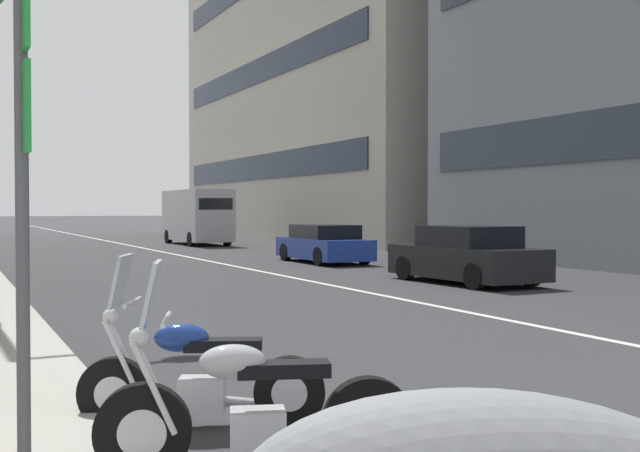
{
  "coord_description": "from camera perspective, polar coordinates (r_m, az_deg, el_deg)",
  "views": [
    {
      "loc": [
        -2.75,
        8.33,
        1.84
      ],
      "look_at": [
        10.37,
        1.92,
        1.51
      ],
      "focal_mm": 43.21,
      "sensor_mm": 36.0,
      "label": 1
    }
  ],
  "objects": [
    {
      "name": "lane_centre_stripe",
      "position": [
        38.7,
        -13.6,
        -1.47
      ],
      "size": [
        110.0,
        0.16,
        0.01
      ],
      "primitive_type": "cube",
      "color": "silver",
      "rests_on": "ground"
    },
    {
      "name": "motorcycle_nearest_camera",
      "position": [
        5.47,
        -5.09,
        -13.48
      ],
      "size": [
        0.9,
        2.13,
        1.49
      ],
      "rotation": [
        0.0,
        0.0,
        1.24
      ],
      "color": "black",
      "rests_on": "ground"
    },
    {
      "name": "motorcycle_far_end_row",
      "position": [
        6.64,
        -9.12,
        -10.98
      ],
      "size": [
        1.01,
        1.93,
        1.46
      ],
      "rotation": [
        0.0,
        0.0,
        1.14
      ],
      "color": "black",
      "rests_on": "ground"
    },
    {
      "name": "car_mid_block_traffic",
      "position": [
        19.34,
        10.79,
        -2.21
      ],
      "size": [
        4.25,
        2.03,
        1.42
      ],
      "rotation": [
        0.0,
        0.0,
        0.04
      ],
      "color": "black",
      "rests_on": "ground"
    },
    {
      "name": "car_following_behind",
      "position": [
        26.26,
        0.28,
        -1.37
      ],
      "size": [
        4.37,
        1.89,
        1.3
      ],
      "rotation": [
        0.0,
        0.0,
        -0.02
      ],
      "color": "navy",
      "rests_on": "ground"
    },
    {
      "name": "delivery_van_ahead",
      "position": [
        39.98,
        -9.11,
        0.77
      ],
      "size": [
        6.1,
        2.12,
        2.79
      ],
      "rotation": [
        0.0,
        0.0,
        0.01
      ],
      "color": "#B7B7BC",
      "rests_on": "ground"
    },
    {
      "name": "parking_sign_by_curb",
      "position": [
        3.69,
        -21.12,
        2.48
      ],
      "size": [
        0.32,
        0.06,
        2.83
      ],
      "color": "#47494C",
      "rests_on": "sidewalk_right_plaza"
    }
  ]
}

